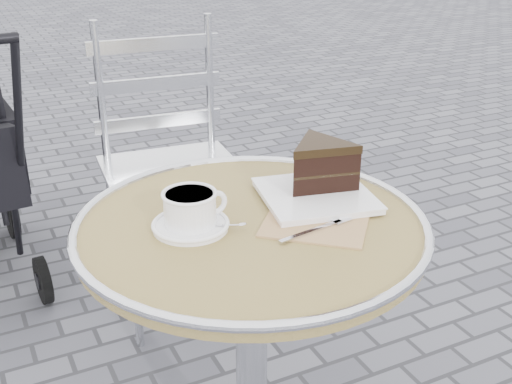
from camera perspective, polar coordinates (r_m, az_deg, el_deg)
name	(u,v)px	position (r m, az deg, el deg)	size (l,w,h in m)	color
cafe_table	(251,291)	(1.37, -0.42, -8.82)	(0.72, 0.72, 0.74)	silver
cappuccino_set	(191,212)	(1.26, -5.79, -1.82)	(0.17, 0.15, 0.08)	white
cake_plate_set	(320,172)	(1.39, 5.69, 1.80)	(0.34, 0.38, 0.12)	tan
bistro_chair	(165,134)	(2.19, -8.10, 5.10)	(0.48, 0.48, 0.98)	silver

